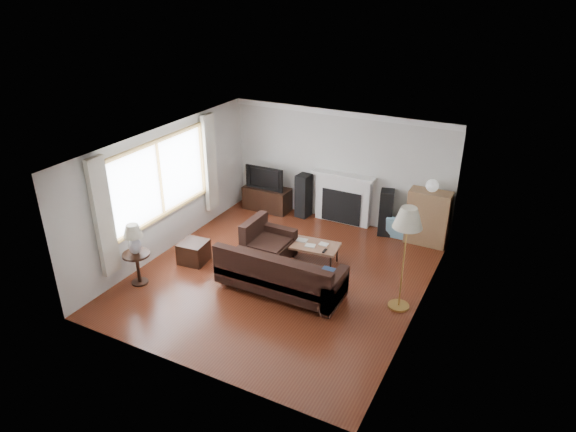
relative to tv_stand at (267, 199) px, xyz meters
The scene contains 17 objects.
room 3.14m from the tv_stand, 55.91° to the right, with size 5.10×5.60×2.54m.
window 3.06m from the tv_stand, 106.16° to the right, with size 0.12×2.74×1.54m, color olive.
curtain_near 4.40m from the tv_stand, 99.80° to the right, with size 0.10×0.35×2.10m, color beige.
curtain_far 1.77m from the tv_stand, 122.11° to the right, with size 0.10×0.35×2.10m, color beige.
fireplace 1.86m from the tv_stand, ahead, with size 1.40×0.26×1.15m, color white.
tv_stand is the anchor object (origin of this frame).
television 0.55m from the tv_stand, ahead, with size 0.95×0.12×0.55m, color black.
speaker_left 0.94m from the tv_stand, ahead, with size 0.28×0.33×1.00m, color black.
speaker_right 2.86m from the tv_stand, ahead, with size 0.28×0.33×0.99m, color black.
bookshelf 3.74m from the tv_stand, ahead, with size 0.83×0.40×1.15m, color olive.
globe_lamp 3.86m from the tv_stand, ahead, with size 0.25×0.25×0.25m, color white.
sectional_sofa 3.49m from the tv_stand, 56.80° to the right, with size 2.40×1.75×0.78m, color black.
coffee_table 2.65m from the tv_stand, 41.79° to the right, with size 1.02×0.56×0.40m, color #895C42.
footstool 2.77m from the tv_stand, 91.21° to the right, with size 0.49×0.49×0.42m, color black.
floor_lamp 4.62m from the tv_stand, 31.86° to the right, with size 0.47×0.47×1.83m, color #A97E3A.
side_table 3.87m from the tv_stand, 97.05° to the right, with size 0.48×0.48×0.61m, color black.
table_lamp 3.92m from the tv_stand, 97.05° to the right, with size 0.34×0.34×0.55m, color silver.
Camera 1 is at (3.83, -7.11, 5.06)m, focal length 32.00 mm.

